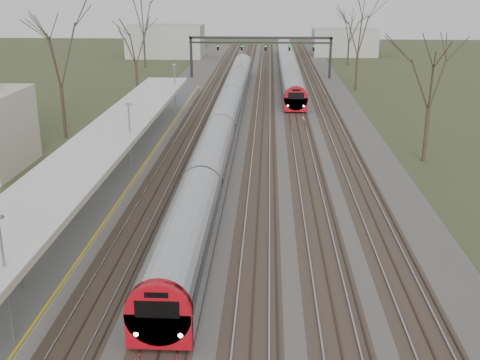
# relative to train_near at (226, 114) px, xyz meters

# --- Properties ---
(track_bed) EXTENTS (24.00, 160.00, 0.22)m
(track_bed) POSITION_rel_train_near_xyz_m (2.76, 2.76, -1.42)
(track_bed) COLOR #474442
(track_bed) RESTS_ON ground
(platform) EXTENTS (3.50, 69.00, 1.00)m
(platform) POSITION_rel_train_near_xyz_m (-6.55, -14.74, -0.98)
(platform) COLOR #9E9B93
(platform) RESTS_ON ground
(canopy) EXTENTS (4.10, 50.00, 3.11)m
(canopy) POSITION_rel_train_near_xyz_m (-6.55, -19.26, 2.45)
(canopy) COLOR slate
(canopy) RESTS_ON platform
(signal_gantry) EXTENTS (21.00, 0.59, 6.08)m
(signal_gantry) POSITION_rel_train_near_xyz_m (2.79, 32.75, 3.43)
(signal_gantry) COLOR black
(signal_gantry) RESTS_ON ground
(tree_west_far) EXTENTS (5.50, 5.50, 11.33)m
(tree_west_far) POSITION_rel_train_near_xyz_m (-14.50, -4.24, 6.54)
(tree_west_far) COLOR #2D231C
(tree_west_far) RESTS_ON ground
(tree_east_far) EXTENTS (5.00, 5.00, 10.30)m
(tree_east_far) POSITION_rel_train_near_xyz_m (16.50, -10.24, 5.81)
(tree_east_far) COLOR #2D231C
(tree_east_far) RESTS_ON ground
(train_near) EXTENTS (2.62, 75.21, 3.05)m
(train_near) POSITION_rel_train_near_xyz_m (0.00, 0.00, 0.00)
(train_near) COLOR #ABAEB6
(train_near) RESTS_ON ground
(train_far) EXTENTS (2.62, 60.21, 3.05)m
(train_far) POSITION_rel_train_near_xyz_m (7.00, 37.10, 0.00)
(train_far) COLOR #ABAEB6
(train_far) RESTS_ON ground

